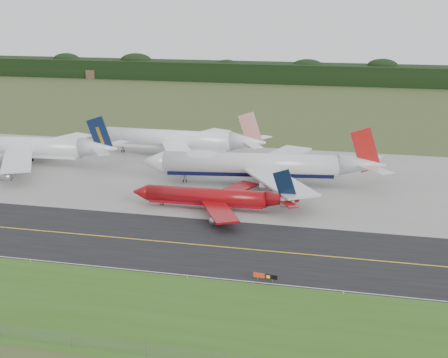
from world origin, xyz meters
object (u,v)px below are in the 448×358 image
jet_ba_747 (259,165)px  jet_star_tail (178,140)px  jet_red_737 (215,197)px  jet_navy_gold (23,148)px  taxiway_sign (265,276)px

jet_ba_747 → jet_star_tail: jet_ba_747 is taller
jet_red_737 → jet_navy_gold: 77.06m
jet_ba_747 → jet_navy_gold: jet_ba_747 is taller
jet_red_737 → jet_ba_747: bearing=74.3°
jet_star_tail → jet_navy_gold: bearing=-154.1°
jet_navy_gold → jet_red_737: bearing=-23.1°
jet_ba_747 → jet_star_tail: size_ratio=1.13×
jet_ba_747 → taxiway_sign: size_ratio=14.92×
jet_navy_gold → jet_star_tail: jet_navy_gold is taller
jet_red_737 → jet_star_tail: bearing=116.6°
jet_red_737 → jet_navy_gold: jet_navy_gold is taller
jet_star_tail → jet_ba_747: bearing=-40.3°
jet_red_737 → taxiway_sign: size_ratio=9.22×
jet_red_737 → jet_navy_gold: size_ratio=0.67×
jet_ba_747 → jet_red_737: (-6.78, -24.09, -2.72)m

